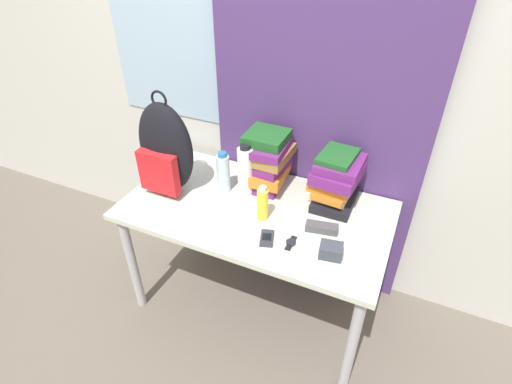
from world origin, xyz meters
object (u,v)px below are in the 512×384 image
object	(u,v)px
sunglasses_case	(322,228)
wristwatch	(291,243)
backpack	(165,150)
sunscreen_bottle	(263,204)
water_bottle	(223,173)
cell_phone	(267,238)
book_stack_center	(336,180)
book_stack_left	(267,160)
camera_pouch	(331,251)
sports_bottle	(245,171)

from	to	relation	value
sunglasses_case	wristwatch	bearing A→B (deg)	-125.27
backpack	sunscreen_bottle	xyz separation A→B (m)	(0.55, -0.03, -0.15)
water_bottle	wristwatch	xyz separation A→B (m)	(0.47, -0.24, -0.10)
water_bottle	cell_phone	bearing A→B (deg)	-36.20
book_stack_center	cell_phone	world-z (taller)	book_stack_center
book_stack_center	cell_phone	bearing A→B (deg)	-116.20
book_stack_left	sunscreen_bottle	distance (m)	0.29
book_stack_center	camera_pouch	bearing A→B (deg)	-76.26
book_stack_left	book_stack_center	bearing A→B (deg)	0.68
cell_phone	sports_bottle	bearing A→B (deg)	130.18
sports_bottle	sunscreen_bottle	size ratio (longest dim) A/B	1.56
book_stack_center	camera_pouch	size ratio (longest dim) A/B	2.53
water_bottle	sunglasses_case	bearing A→B (deg)	-10.21
backpack	sunscreen_bottle	size ratio (longest dim) A/B	2.98
book_stack_left	wristwatch	xyz separation A→B (m)	(0.28, -0.38, -0.16)
camera_pouch	sunglasses_case	bearing A→B (deg)	120.27
sports_bottle	book_stack_center	bearing A→B (deg)	14.23
wristwatch	book_stack_left	bearing A→B (deg)	126.45
book_stack_left	sunglasses_case	world-z (taller)	book_stack_left
sunglasses_case	wristwatch	world-z (taller)	sunglasses_case
cell_phone	sunglasses_case	xyz separation A→B (m)	(0.21, 0.16, 0.01)
book_stack_center	sunglasses_case	size ratio (longest dim) A/B	1.77
backpack	book_stack_left	size ratio (longest dim) A/B	1.74
sports_bottle	backpack	bearing A→B (deg)	-161.49
wristwatch	sunscreen_bottle	bearing A→B (deg)	149.03
cell_phone	sunglasses_case	size ratio (longest dim) A/B	0.75
backpack	sports_bottle	bearing A→B (deg)	18.51
backpack	wristwatch	size ratio (longest dim) A/B	5.48
camera_pouch	sunscreen_bottle	bearing A→B (deg)	162.71
backpack	book_stack_center	world-z (taller)	backpack
book_stack_left	sunglasses_case	xyz separation A→B (m)	(0.38, -0.24, -0.14)
water_bottle	cell_phone	size ratio (longest dim) A/B	1.95
backpack	sports_bottle	world-z (taller)	backpack
water_bottle	camera_pouch	world-z (taller)	water_bottle
book_stack_left	sunglasses_case	distance (m)	0.47
book_stack_left	water_bottle	distance (m)	0.24
sports_bottle	book_stack_left	bearing A→B (deg)	54.89
book_stack_left	water_bottle	bearing A→B (deg)	-145.02
backpack	sports_bottle	xyz separation A→B (m)	(0.38, 0.13, -0.10)
backpack	book_stack_left	bearing A→B (deg)	27.20
book_stack_left	cell_phone	bearing A→B (deg)	-66.99
sunglasses_case	sports_bottle	bearing A→B (deg)	164.17
water_bottle	sunscreen_bottle	world-z (taller)	water_bottle
backpack	sunglasses_case	size ratio (longest dim) A/B	3.46
water_bottle	backpack	bearing A→B (deg)	-159.11
sunglasses_case	camera_pouch	xyz separation A→B (m)	(0.08, -0.14, 0.01)
book_stack_left	wristwatch	bearing A→B (deg)	-53.55
sports_bottle	sunglasses_case	distance (m)	0.49
book_stack_center	camera_pouch	world-z (taller)	book_stack_center
backpack	wristwatch	distance (m)	0.79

